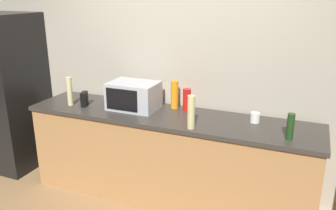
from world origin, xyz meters
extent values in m
cube|color=#B2A893|center=(0.00, 0.81, 1.35)|extent=(6.40, 0.10, 2.70)
cube|color=#B27F4C|center=(0.00, 0.40, 0.43)|extent=(2.80, 0.60, 0.86)
cube|color=#38332D|center=(0.00, 0.40, 0.88)|extent=(2.84, 0.64, 0.04)
cube|color=black|center=(-2.05, 0.40, 0.90)|extent=(0.72, 0.70, 1.80)
cube|color=#B7BABF|center=(-0.39, 0.45, 1.04)|extent=(0.48, 0.34, 0.27)
cube|color=black|center=(-0.43, 0.28, 1.04)|extent=(0.34, 0.01, 0.21)
cube|color=black|center=(-0.90, 0.32, 0.98)|extent=(0.08, 0.12, 0.15)
cylinder|color=beige|center=(0.31, 0.16, 1.05)|extent=(0.07, 0.07, 0.29)
cylinder|color=orange|center=(-0.02, 0.62, 1.04)|extent=(0.08, 0.08, 0.28)
cylinder|color=red|center=(0.12, 0.59, 1.01)|extent=(0.08, 0.08, 0.22)
cylinder|color=beige|center=(-1.05, 0.29, 1.05)|extent=(0.06, 0.06, 0.30)
cylinder|color=#1E3F19|center=(1.11, 0.25, 1.01)|extent=(0.06, 0.06, 0.22)
cylinder|color=white|center=(0.80, 0.52, 0.95)|extent=(0.09, 0.09, 0.09)
camera|label=1|loc=(1.21, -2.51, 2.04)|focal=37.44mm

